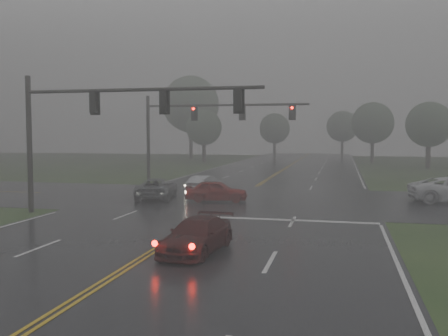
% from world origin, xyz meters
% --- Properties ---
extents(ground, '(180.00, 180.00, 0.00)m').
position_xyz_m(ground, '(0.00, 0.00, 0.00)').
color(ground, '#253F1B').
rests_on(ground, ground).
extents(main_road, '(18.00, 160.00, 0.02)m').
position_xyz_m(main_road, '(0.00, 20.00, 0.00)').
color(main_road, black).
rests_on(main_road, ground).
extents(cross_street, '(120.00, 14.00, 0.02)m').
position_xyz_m(cross_street, '(0.00, 22.00, 0.00)').
color(cross_street, black).
rests_on(cross_street, ground).
extents(stop_bar, '(8.50, 0.50, 0.01)m').
position_xyz_m(stop_bar, '(4.50, 14.40, 0.00)').
color(stop_bar, silver).
rests_on(stop_bar, ground).
extents(sedan_maroon, '(2.23, 4.51, 1.26)m').
position_xyz_m(sedan_maroon, '(1.64, 6.74, 0.00)').
color(sedan_maroon, '#3A0B0A').
rests_on(sedan_maroon, ground).
extents(sedan_red, '(4.22, 2.17, 1.38)m').
position_xyz_m(sedan_red, '(-1.02, 20.39, 0.00)').
color(sedan_red, maroon).
rests_on(sedan_red, ground).
extents(sedan_silver, '(2.06, 3.97, 1.25)m').
position_xyz_m(sedan_silver, '(-3.22, 25.41, 0.00)').
color(sedan_silver, silver).
rests_on(sedan_silver, ground).
extents(car_grey, '(3.09, 5.25, 1.37)m').
position_xyz_m(car_grey, '(-5.36, 20.98, 0.00)').
color(car_grey, '#53565A').
rests_on(car_grey, ground).
extents(signal_gantry_near, '(13.42, 0.33, 7.64)m').
position_xyz_m(signal_gantry_near, '(-6.10, 13.85, 5.36)').
color(signal_gantry_near, black).
rests_on(signal_gantry_near, ground).
extents(signal_gantry_far, '(14.54, 0.40, 7.81)m').
position_xyz_m(signal_gantry_far, '(-5.68, 31.55, 5.51)').
color(signal_gantry_far, black).
rests_on(signal_gantry_far, ground).
extents(tree_nw_a, '(5.52, 5.52, 8.10)m').
position_xyz_m(tree_nw_a, '(-13.86, 63.59, 5.32)').
color(tree_nw_a, '#372D24').
rests_on(tree_nw_a, ground).
extents(tree_ne_a, '(6.19, 6.19, 9.10)m').
position_xyz_m(tree_ne_a, '(11.37, 66.74, 5.99)').
color(tree_ne_a, '#372D24').
rests_on(tree_ne_a, ground).
extents(tree_n_mid, '(5.50, 5.50, 8.08)m').
position_xyz_m(tree_n_mid, '(-4.94, 79.25, 5.31)').
color(tree_n_mid, '#372D24').
rests_on(tree_n_mid, ground).
extents(tree_e_near, '(5.76, 5.76, 8.46)m').
position_xyz_m(tree_e_near, '(17.64, 56.76, 5.56)').
color(tree_e_near, '#372D24').
rests_on(tree_e_near, ground).
extents(tree_nw_b, '(9.78, 9.78, 14.37)m').
position_xyz_m(tree_nw_b, '(-18.61, 72.18, 9.46)').
color(tree_nw_b, '#372D24').
rests_on(tree_nw_b, ground).
extents(tree_n_far, '(5.94, 5.94, 8.73)m').
position_xyz_m(tree_n_far, '(7.00, 86.88, 5.74)').
color(tree_n_far, '#372D24').
rests_on(tree_n_far, ground).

